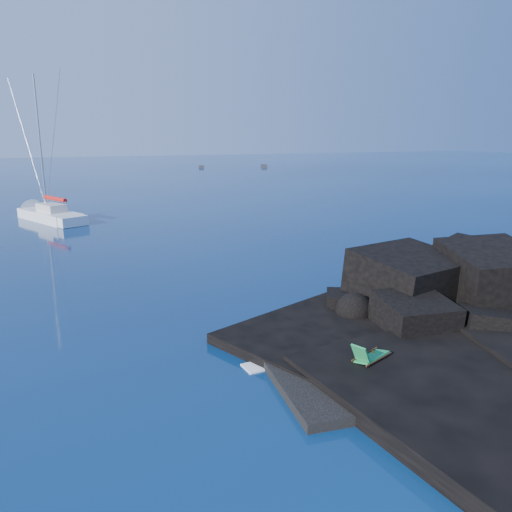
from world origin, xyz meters
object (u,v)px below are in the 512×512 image
Objects in this scene: deck_chair at (372,351)px; distant_boat_a at (201,168)px; marker_cone at (372,355)px; distant_boat_b at (264,167)px; sunbather at (410,341)px; sailboat at (50,221)px.

deck_chair is 120.57m from distant_boat_a.
marker_cone is at bearing 28.46° from deck_chair.
marker_cone is at bearing -90.98° from distant_boat_b.
sunbather is at bearing -87.04° from distant_boat_a.
deck_chair is at bearing 174.56° from sunbather.
sailboat is 84.77m from distant_boat_a.
sunbather is 2.45m from marker_cone.
marker_cone is (-2.35, -0.71, 0.09)m from sunbather.
distant_boat_b is at bearing 46.81° from deck_chair.
sailboat is 3.50× the size of distant_boat_a.
sunbather reaches higher than distant_boat_b.
deck_chair is (11.10, -41.85, 0.95)m from sailboat.
distant_boat_a is at bearing 54.91° from deck_chair.
distant_boat_b is at bearing 68.90° from marker_cone.
distant_boat_a is at bearing 38.17° from sailboat.
distant_boat_a is (38.34, 75.60, 0.00)m from sailboat.
distant_boat_b is (41.27, 112.30, -0.53)m from sunbather.
marker_cone is at bearing 170.26° from sunbather.
marker_cone is 0.11× the size of distant_boat_b.
distant_boat_a is (24.66, 116.46, -0.53)m from sunbather.
sunbather is 3.06× the size of marker_cone.
marker_cone reaches higher than distant_boat_a.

